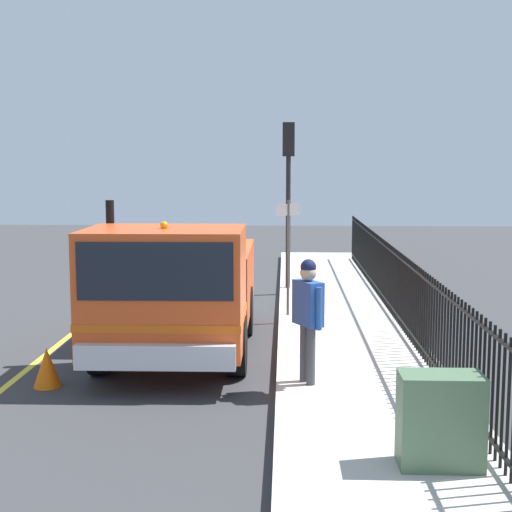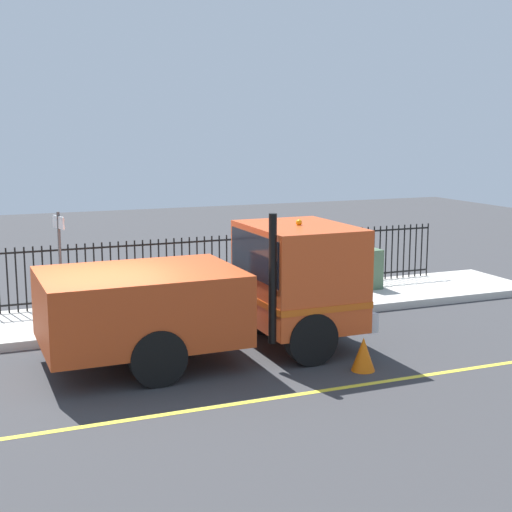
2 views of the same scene
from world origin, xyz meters
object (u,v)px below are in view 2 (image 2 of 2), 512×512
(worker_standing, at_px, (283,260))
(utility_cabinet, at_px, (366,268))
(work_truck, at_px, (230,287))
(traffic_cone, at_px, (363,354))
(street_sign, at_px, (60,259))

(worker_standing, distance_m, utility_cabinet, 3.25)
(work_truck, relative_size, traffic_cone, 9.88)
(work_truck, distance_m, street_sign, 3.41)
(work_truck, distance_m, worker_standing, 3.02)
(traffic_cone, bearing_deg, work_truck, 46.70)
(work_truck, height_order, street_sign, work_truck)
(utility_cabinet, xyz_separation_m, street_sign, (-1.57, 7.77, 1.01))
(worker_standing, bearing_deg, utility_cabinet, 173.64)
(street_sign, bearing_deg, work_truck, -124.73)
(utility_cabinet, bearing_deg, traffic_cone, 148.90)
(utility_cabinet, distance_m, traffic_cone, 6.12)
(work_truck, height_order, utility_cabinet, work_truck)
(traffic_cone, xyz_separation_m, street_sign, (3.66, 4.62, 1.39))
(traffic_cone, bearing_deg, utility_cabinet, -31.10)
(street_sign, bearing_deg, utility_cabinet, -78.59)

